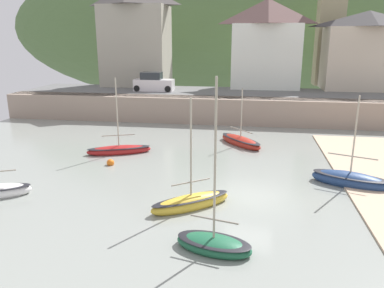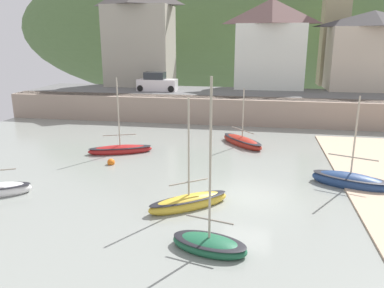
% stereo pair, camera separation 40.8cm
% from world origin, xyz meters
% --- Properties ---
extents(quay_seawall, '(48.00, 9.40, 2.40)m').
position_xyz_m(quay_seawall, '(0.00, 17.50, 1.36)').
color(quay_seawall, gray).
rests_on(quay_seawall, ground).
extents(hillside_backdrop, '(80.00, 44.00, 27.41)m').
position_xyz_m(hillside_backdrop, '(-5.54, 55.20, 9.59)').
color(hillside_backdrop, '#52723F').
rests_on(hillside_backdrop, ground).
extents(waterfront_building_left, '(7.63, 5.48, 11.47)m').
position_xyz_m(waterfront_building_left, '(-13.44, 25.20, 8.24)').
color(waterfront_building_left, '#A39D8B').
rests_on(waterfront_building_left, ground).
extents(waterfront_building_centre, '(7.60, 4.93, 9.42)m').
position_xyz_m(waterfront_building_centre, '(1.28, 25.20, 7.21)').
color(waterfront_building_centre, white).
rests_on(waterfront_building_centre, ground).
extents(waterfront_building_right, '(8.63, 5.10, 8.10)m').
position_xyz_m(waterfront_building_right, '(11.61, 25.20, 6.52)').
color(waterfront_building_right, beige).
rests_on(waterfront_building_right, ground).
extents(church_with_spire, '(3.00, 3.00, 16.33)m').
position_xyz_m(church_with_spire, '(8.51, 29.20, 10.81)').
color(church_with_spire, gray).
rests_on(church_with_spire, ground).
extents(sailboat_far_left, '(3.20, 2.04, 6.64)m').
position_xyz_m(sailboat_far_left, '(-1.27, -5.39, 0.26)').
color(sailboat_far_left, '#1D5E3E').
rests_on(sailboat_far_left, ground).
extents(sailboat_tall_mast, '(3.76, 4.16, 4.41)m').
position_xyz_m(sailboat_tall_mast, '(-0.76, 9.53, 0.27)').
color(sailboat_tall_mast, '#A8281C').
rests_on(sailboat_tall_mast, ground).
extents(rowboat_small_beached, '(3.85, 3.25, 5.41)m').
position_xyz_m(rowboat_small_beached, '(-2.70, -1.88, 0.28)').
color(rowboat_small_beached, gold).
rests_on(rowboat_small_beached, ground).
extents(dinghy_open_wooden, '(4.22, 2.72, 5.12)m').
position_xyz_m(dinghy_open_wooden, '(5.36, 2.25, 0.31)').
color(dinghy_open_wooden, navy).
rests_on(dinghy_open_wooden, ground).
extents(sailboat_blue_trim, '(4.50, 2.67, 5.37)m').
position_xyz_m(sailboat_blue_trim, '(-9.03, 5.99, 0.25)').
color(sailboat_blue_trim, '#A91E1F').
rests_on(sailboat_blue_trim, ground).
extents(parked_car_near_slipway, '(4.11, 1.82, 1.95)m').
position_xyz_m(parked_car_near_slipway, '(-10.31, 20.70, 3.20)').
color(parked_car_near_slipway, silver).
rests_on(parked_car_near_slipway, ground).
extents(mooring_buoy, '(0.47, 0.47, 0.47)m').
position_xyz_m(mooring_buoy, '(-8.72, 3.49, 0.14)').
color(mooring_buoy, orange).
rests_on(mooring_buoy, ground).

